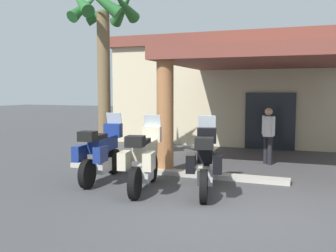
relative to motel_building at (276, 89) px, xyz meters
name	(u,v)px	position (x,y,z in m)	size (l,w,h in m)	color
ground_plane	(222,208)	(0.08, -10.61, -2.25)	(80.00, 80.00, 0.00)	#424244
motel_building	(276,89)	(0.00, 0.00, 0.00)	(13.63, 12.11, 4.41)	beige
motorcycle_blue	(101,152)	(-3.15, -9.51, -1.55)	(0.77, 2.21, 1.61)	black
motorcycle_cream	(144,159)	(-1.83, -9.92, -1.55)	(0.88, 2.20, 1.61)	black
motorcycle_black	(205,161)	(-0.50, -9.67, -1.55)	(0.96, 2.18, 1.61)	black
pedestrian	(268,132)	(0.36, -5.91, -1.28)	(0.41, 0.39, 1.68)	black
palm_tree_roadside	(104,36)	(-4.05, -7.79, 1.49)	(2.06, 2.15, 5.18)	brown
curb_strip	(171,172)	(-1.83, -8.27, -2.19)	(5.98, 0.36, 0.12)	#ADA89E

